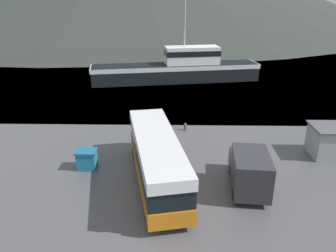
{
  "coord_description": "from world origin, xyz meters",
  "views": [
    {
      "loc": [
        1.73,
        -9.84,
        11.81
      ],
      "look_at": [
        1.25,
        14.57,
        2.0
      ],
      "focal_mm": 35.0,
      "sensor_mm": 36.0,
      "label": 1
    }
  ],
  "objects_px": {
    "storage_bin": "(87,159)",
    "delivery_van": "(249,169)",
    "dock_kiosk": "(328,141)",
    "fishing_boat": "(179,68)",
    "tour_bus": "(157,157)"
  },
  "relations": [
    {
      "from": "storage_bin",
      "to": "dock_kiosk",
      "type": "relative_size",
      "value": 0.5
    },
    {
      "from": "fishing_boat",
      "to": "storage_bin",
      "type": "relative_size",
      "value": 17.03
    },
    {
      "from": "tour_bus",
      "to": "dock_kiosk",
      "type": "bearing_deg",
      "value": 6.35
    },
    {
      "from": "storage_bin",
      "to": "delivery_van",
      "type": "bearing_deg",
      "value": -12.37
    },
    {
      "from": "tour_bus",
      "to": "dock_kiosk",
      "type": "relative_size",
      "value": 3.96
    },
    {
      "from": "tour_bus",
      "to": "delivery_van",
      "type": "distance_m",
      "value": 6.05
    },
    {
      "from": "storage_bin",
      "to": "dock_kiosk",
      "type": "distance_m",
      "value": 18.51
    },
    {
      "from": "delivery_van",
      "to": "dock_kiosk",
      "type": "height_order",
      "value": "delivery_van"
    },
    {
      "from": "fishing_boat",
      "to": "dock_kiosk",
      "type": "bearing_deg",
      "value": -164.63
    },
    {
      "from": "delivery_van",
      "to": "storage_bin",
      "type": "relative_size",
      "value": 3.75
    },
    {
      "from": "fishing_boat",
      "to": "dock_kiosk",
      "type": "height_order",
      "value": "fishing_boat"
    },
    {
      "from": "tour_bus",
      "to": "fishing_boat",
      "type": "xyz_separation_m",
      "value": [
        1.75,
        28.16,
        0.01
      ]
    },
    {
      "from": "tour_bus",
      "to": "storage_bin",
      "type": "xyz_separation_m",
      "value": [
        -5.17,
        1.77,
        -1.14
      ]
    },
    {
      "from": "fishing_boat",
      "to": "dock_kiosk",
      "type": "relative_size",
      "value": 8.59
    },
    {
      "from": "fishing_boat",
      "to": "storage_bin",
      "type": "xyz_separation_m",
      "value": [
        -6.92,
        -26.38,
        -1.15
      ]
    }
  ]
}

